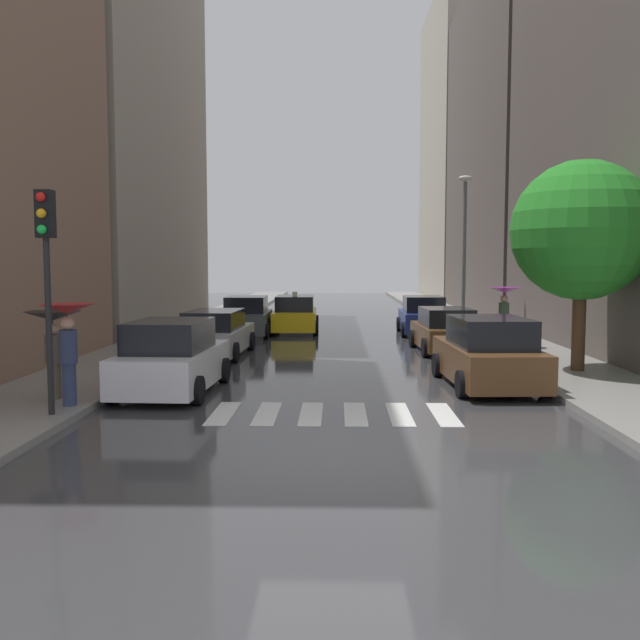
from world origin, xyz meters
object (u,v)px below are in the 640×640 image
at_px(street_tree_right, 582,231).
at_px(taxi_midroad, 295,315).
at_px(pedestrian_by_kerb, 53,332).
at_px(parked_car_left_nearest, 172,359).
at_px(parked_car_left_second, 215,334).
at_px(parked_car_left_third, 247,317).
at_px(pedestrian_foreground, 504,302).
at_px(traffic_light_left_corner, 46,252).
at_px(pedestrian_near_tree, 68,330).
at_px(parked_car_right_nearest, 488,354).
at_px(parked_car_right_second, 445,331).
at_px(parked_car_right_third, 423,316).
at_px(lamp_post_right, 464,241).

bearing_deg(street_tree_right, taxi_midroad, 125.82).
bearing_deg(pedestrian_by_kerb, parked_car_left_nearest, -18.96).
bearing_deg(parked_car_left_nearest, parked_car_left_second, 3.39).
bearing_deg(parked_car_left_nearest, parked_car_left_third, 1.97).
relative_size(pedestrian_foreground, traffic_light_left_corner, 0.48).
xyz_separation_m(pedestrian_foreground, pedestrian_near_tree, (-11.33, -10.30, -0.01)).
relative_size(parked_car_right_nearest, pedestrian_foreground, 2.20).
relative_size(taxi_midroad, pedestrian_near_tree, 2.18).
height_order(parked_car_left_nearest, traffic_light_left_corner, traffic_light_left_corner).
bearing_deg(parked_car_right_nearest, pedestrian_near_tree, 106.60).
relative_size(parked_car_left_third, parked_car_right_second, 0.97).
bearing_deg(traffic_light_left_corner, pedestrian_near_tree, 88.19).
xyz_separation_m(parked_car_right_third, taxi_midroad, (-5.57, 0.88, -0.01)).
distance_m(parked_car_left_second, pedestrian_near_tree, 8.87).
bearing_deg(traffic_light_left_corner, street_tree_right, 25.83).
bearing_deg(lamp_post_right, parked_car_left_third, -173.52).
bearing_deg(parked_car_right_second, parked_car_left_second, 96.22).
height_order(parked_car_left_third, street_tree_right, street_tree_right).
bearing_deg(parked_car_right_second, traffic_light_left_corner, 136.75).
distance_m(parked_car_left_nearest, pedestrian_by_kerb, 2.78).
height_order(pedestrian_foreground, pedestrian_by_kerb, pedestrian_foreground).
xyz_separation_m(parked_car_right_nearest, parked_car_right_third, (-0.05, 12.63, -0.04)).
bearing_deg(pedestrian_by_kerb, parked_car_right_second, -10.86).
bearing_deg(street_tree_right, pedestrian_near_tree, -157.53).
relative_size(pedestrian_foreground, street_tree_right, 0.37).
bearing_deg(taxi_midroad, parked_car_left_third, 129.08).
distance_m(parked_car_right_third, street_tree_right, 11.65).
distance_m(parked_car_right_nearest, parked_car_right_third, 12.63).
distance_m(taxi_midroad, lamp_post_right, 8.05).
relative_size(parked_car_left_nearest, pedestrian_foreground, 2.08).
height_order(parked_car_left_third, parked_car_right_second, parked_car_left_third).
relative_size(parked_car_right_third, pedestrian_by_kerb, 2.17).
bearing_deg(pedestrian_by_kerb, parked_car_right_third, 3.17).
relative_size(parked_car_right_second, taxi_midroad, 0.91).
xyz_separation_m(parked_car_left_nearest, parked_car_left_second, (-0.11, 6.47, -0.09)).
xyz_separation_m(parked_car_right_nearest, pedestrian_by_kerb, (-9.84, -2.51, 0.80)).
relative_size(taxi_midroad, lamp_post_right, 0.69).
relative_size(parked_car_left_second, parked_car_right_nearest, 1.04).
xyz_separation_m(parked_car_left_second, parked_car_right_second, (7.75, 1.19, 0.00)).
xyz_separation_m(parked_car_right_nearest, street_tree_right, (2.83, 1.80, 3.12)).
bearing_deg(pedestrian_near_tree, parked_car_left_nearest, 29.10).
height_order(parked_car_right_nearest, taxi_midroad, taxi_midroad).
distance_m(parked_car_left_third, parked_car_right_third, 7.55).
xyz_separation_m(pedestrian_by_kerb, lamp_post_right, (11.57, 15.43, 2.39)).
height_order(parked_car_left_second, lamp_post_right, lamp_post_right).
bearing_deg(parked_car_right_third, parked_car_right_nearest, -178.74).
distance_m(parked_car_left_second, pedestrian_by_kerb, 8.31).
distance_m(pedestrian_foreground, lamp_post_right, 6.26).
height_order(parked_car_left_third, parked_car_right_third, parked_car_left_third).
relative_size(parked_car_left_second, parked_car_right_second, 1.14).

